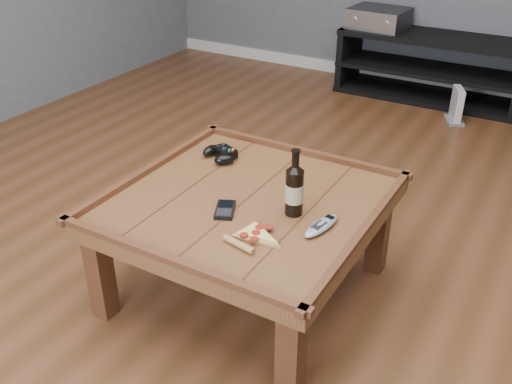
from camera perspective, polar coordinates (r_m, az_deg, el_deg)
The scene contains 11 objects.
ground at distance 2.50m, azimuth -0.85°, elevation -9.68°, with size 6.00×6.00×0.00m, color #4D2D16.
baseboard at distance 4.99m, azimuth 17.39°, elevation 10.32°, with size 5.00×0.02×0.10m, color silver.
coffee_table at distance 2.27m, azimuth -0.92°, elevation -2.01°, with size 1.03×1.03×0.48m.
media_console at distance 4.71m, azimuth 16.98°, elevation 11.80°, with size 1.40×0.45×0.50m.
beer_bottle at distance 2.10m, azimuth 3.86°, elevation 0.33°, with size 0.07×0.07×0.26m.
game_controller at distance 2.56m, azimuth -3.58°, elevation 3.85°, with size 0.18×0.16×0.05m.
pizza_slice at distance 2.01m, azimuth -0.24°, elevation -4.44°, with size 0.19×0.26×0.02m.
smartphone at distance 2.16m, azimuth -3.12°, elevation -1.77°, with size 0.12×0.15×0.02m.
remote_control at distance 2.07m, azimuth 6.56°, elevation -3.37°, with size 0.09×0.20×0.03m.
av_receiver at distance 4.74m, azimuth 12.13°, elevation 16.65°, with size 0.45×0.39×0.15m.
game_console at distance 4.34m, azimuth 19.41°, elevation 8.06°, with size 0.18×0.23×0.25m.
Camera 1 is at (1.01, -1.66, 1.58)m, focal length 40.00 mm.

